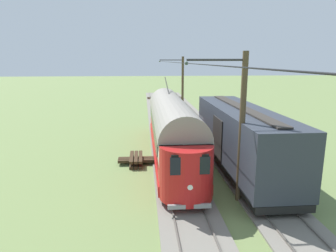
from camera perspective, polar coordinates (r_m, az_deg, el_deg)
The scene contains 9 objects.
ground_plane at distance 24.62m, azimuth 4.78°, elevation -3.73°, with size 220.00×220.00×0.00m, color olive.
track_streetcar_siding at distance 25.30m, azimuth 9.21°, elevation -3.27°, with size 2.80×80.00×0.18m.
track_adjacent_siding at distance 24.66m, azimuth -0.01°, elevation -3.52°, with size 2.80×80.00×0.18m.
vintage_streetcar at distance 21.13m, azimuth 0.68°, elevation -0.06°, with size 2.65×17.25×5.19m.
boxcar_adjacent at distance 19.27m, azimuth 13.59°, elevation -1.94°, with size 2.96×12.81×3.85m.
catenary_pole_foreground at distance 35.65m, azimuth 2.66°, elevation 7.51°, with size 2.90×0.28×7.23m.
catenary_pole_mid_near at distance 14.59m, azimuth 13.57°, elevation 0.02°, with size 2.90×0.28×7.23m.
overhead_wire_run at distance 14.42m, azimuth 3.29°, elevation 11.86°, with size 2.70×47.42×0.18m.
spare_tie_stack at distance 20.42m, azimuth -6.07°, elevation -6.38°, with size 2.40×2.40×0.54m.
Camera 1 is at (3.97, 23.32, 6.82)m, focal length 32.10 mm.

